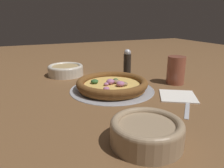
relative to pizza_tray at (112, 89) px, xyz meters
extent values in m
plane|color=brown|center=(0.00, 0.00, 0.00)|extent=(3.00, 3.00, 0.00)
cylinder|color=#9E9EA3|center=(0.00, 0.00, 0.00)|extent=(0.30, 0.30, 0.00)
torus|color=#9E9EA3|center=(0.00, 0.00, 0.00)|extent=(0.31, 0.31, 0.01)
cylinder|color=#A86B33|center=(0.00, 0.00, 0.01)|extent=(0.24, 0.24, 0.01)
torus|color=brown|center=(0.00, 0.00, 0.02)|extent=(0.26, 0.26, 0.03)
cylinder|color=#B7381E|center=(0.00, 0.00, 0.02)|extent=(0.22, 0.22, 0.00)
cylinder|color=#E5B75B|center=(0.00, 0.00, 0.02)|extent=(0.21, 0.21, 0.00)
ellipsoid|color=#B26B93|center=(0.02, -0.04, 0.03)|extent=(0.04, 0.04, 0.02)
ellipsoid|color=#33602D|center=(-0.06, 0.03, 0.03)|extent=(0.03, 0.03, 0.02)
ellipsoid|color=#8E7051|center=(0.03, -0.03, 0.03)|extent=(0.04, 0.04, 0.01)
ellipsoid|color=#B26B93|center=(-0.03, -0.01, 0.03)|extent=(0.02, 0.02, 0.01)
ellipsoid|color=#B26B93|center=(-0.01, 0.00, 0.03)|extent=(0.04, 0.04, 0.02)
ellipsoid|color=#33602D|center=(0.03, 0.03, 0.03)|extent=(0.03, 0.03, 0.01)
ellipsoid|color=#8E7051|center=(0.02, 0.00, 0.03)|extent=(0.04, 0.04, 0.01)
ellipsoid|color=#B26B93|center=(-0.05, -0.06, 0.03)|extent=(0.03, 0.03, 0.01)
cylinder|color=beige|center=(-0.11, 0.28, 0.02)|extent=(0.16, 0.16, 0.04)
torus|color=beige|center=(-0.11, 0.28, 0.04)|extent=(0.16, 0.16, 0.02)
cylinder|color=tan|center=(-0.11, 0.28, 0.04)|extent=(0.12, 0.12, 0.00)
cylinder|color=#9E8466|center=(-0.08, -0.35, 0.02)|extent=(0.15, 0.15, 0.05)
torus|color=#9E8466|center=(-0.08, -0.35, 0.04)|extent=(0.15, 0.15, 0.02)
cylinder|color=brown|center=(0.27, -0.03, 0.05)|extent=(0.07, 0.07, 0.11)
cube|color=white|center=(0.18, -0.15, 0.00)|extent=(0.16, 0.16, 0.01)
cube|color=#B7B7BC|center=(0.12, -0.26, 0.00)|extent=(0.09, 0.09, 0.00)
cube|color=#B7B7BC|center=(0.18, -0.20, 0.00)|extent=(0.05, 0.05, 0.00)
cylinder|color=black|center=(0.16, 0.18, 0.04)|extent=(0.03, 0.03, 0.09)
sphere|color=#B2B2B7|center=(0.16, 0.18, 0.10)|extent=(0.03, 0.03, 0.03)
camera|label=1|loc=(-0.31, -0.70, 0.26)|focal=35.00mm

